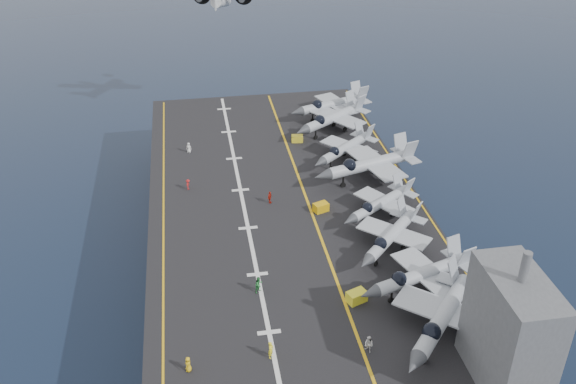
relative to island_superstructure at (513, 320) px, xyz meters
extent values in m
plane|color=#142135|center=(-15.00, 30.00, -17.90)|extent=(500.00, 500.00, 0.00)
cube|color=#56595E|center=(-15.00, 30.00, -12.90)|extent=(36.00, 90.00, 10.00)
cube|color=black|center=(-15.00, 30.00, -7.70)|extent=(38.00, 92.00, 0.40)
cube|color=gold|center=(-12.00, 30.00, -7.48)|extent=(0.35, 90.00, 0.02)
cube|color=silver|center=(-21.00, 30.00, -7.48)|extent=(0.50, 90.00, 0.02)
cube|color=gold|center=(-32.00, 30.00, -7.48)|extent=(0.25, 90.00, 0.02)
cube|color=gold|center=(3.50, 30.00, -7.48)|extent=(0.25, 90.00, 0.02)
imported|color=gold|center=(-29.49, 5.98, -6.64)|extent=(1.07, 1.23, 1.72)
imported|color=yellow|center=(-21.31, 6.45, -6.51)|extent=(1.32, 1.42, 1.97)
imported|color=#247D35|center=(-21.19, 16.82, -6.48)|extent=(1.46, 1.42, 2.04)
imported|color=#B21919|center=(-28.41, 41.48, -6.70)|extent=(0.86, 1.09, 1.61)
imported|color=#B11D0E|center=(-17.28, 35.81, -6.60)|extent=(1.20, 1.30, 1.80)
imported|color=white|center=(-27.94, 53.39, -6.67)|extent=(1.15, 0.93, 1.67)
imported|color=silver|center=(-11.46, 5.61, -6.53)|extent=(1.28, 1.40, 1.95)
camera|label=1|loc=(-27.30, -40.13, 39.51)|focal=40.00mm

